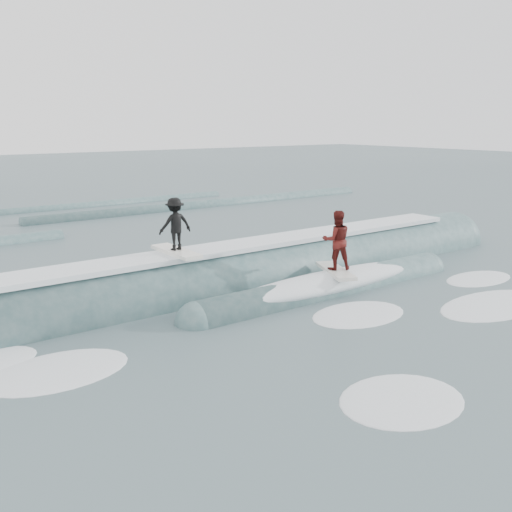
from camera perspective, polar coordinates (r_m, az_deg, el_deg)
ground at (r=14.79m, az=5.75°, el=-5.95°), size 160.00×160.00×0.00m
breaking_wave at (r=17.30m, az=-0.82°, el=-2.88°), size 23.81×3.99×2.41m
surfer_black at (r=15.91m, az=-8.08°, el=2.84°), size 0.96×2.01×1.56m
surfer_red at (r=16.64m, az=8.05°, el=1.27°), size 1.30×2.05×1.83m
whitewater at (r=13.95m, az=9.29°, el=-7.28°), size 15.96×7.87×0.10m
far_swells at (r=29.72m, az=-18.62°, el=3.22°), size 43.35×8.65×0.80m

